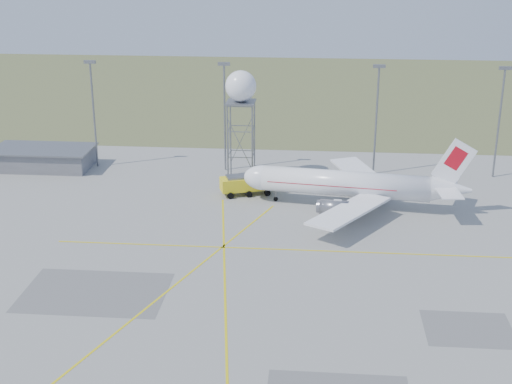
{
  "coord_description": "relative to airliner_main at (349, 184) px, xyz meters",
  "views": [
    {
      "loc": [
        7.11,
        -62.71,
        42.1
      ],
      "look_at": [
        -1.87,
        40.0,
        4.99
      ],
      "focal_mm": 50.0,
      "sensor_mm": 36.0,
      "label": 1
    }
  ],
  "objects": [
    {
      "name": "building_grey",
      "position": [
        -57.72,
        15.98,
        -1.91
      ],
      "size": [
        19.0,
        10.0,
        3.9
      ],
      "color": "slate",
      "rests_on": "ground"
    },
    {
      "name": "mast_c",
      "position": [
        5.28,
        17.98,
        8.19
      ],
      "size": [
        2.2,
        0.5,
        20.5
      ],
      "color": "slate",
      "rests_on": "ground"
    },
    {
      "name": "mast_a",
      "position": [
        -47.72,
        17.98,
        8.19
      ],
      "size": [
        2.2,
        0.5,
        20.5
      ],
      "color": "slate",
      "rests_on": "ground"
    },
    {
      "name": "ground",
      "position": [
        -12.72,
        -48.02,
        -3.88
      ],
      "size": [
        400.0,
        400.0,
        0.0
      ],
      "primitive_type": "plane",
      "color": "#9D9E99",
      "rests_on": "ground"
    },
    {
      "name": "grass_strip",
      "position": [
        -12.72,
        91.98,
        -3.87
      ],
      "size": [
        400.0,
        120.0,
        0.03
      ],
      "primitive_type": "cube",
      "color": "#505C32",
      "rests_on": "ground"
    },
    {
      "name": "mast_b",
      "position": [
        -22.72,
        17.98,
        8.19
      ],
      "size": [
        2.2,
        0.5,
        20.5
      ],
      "color": "slate",
      "rests_on": "ground"
    },
    {
      "name": "mast_d",
      "position": [
        27.28,
        17.98,
        8.19
      ],
      "size": [
        2.2,
        0.5,
        20.5
      ],
      "color": "slate",
      "rests_on": "ground"
    },
    {
      "name": "fire_truck",
      "position": [
        -17.01,
        4.59,
        -2.14
      ],
      "size": [
        9.56,
        5.86,
        3.63
      ],
      "rotation": [
        0.0,
        0.0,
        0.33
      ],
      "color": "yellow",
      "rests_on": "ground"
    },
    {
      "name": "radar_tower",
      "position": [
        -19.1,
        12.89,
        7.31
      ],
      "size": [
        5.51,
        5.51,
        19.95
      ],
      "color": "slate",
      "rests_on": "ground"
    },
    {
      "name": "airliner_main",
      "position": [
        0.0,
        0.0,
        0.0
      ],
      "size": [
        37.2,
        35.9,
        12.67
      ],
      "rotation": [
        0.0,
        0.0,
        3.01
      ],
      "color": "white",
      "rests_on": "ground"
    }
  ]
}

